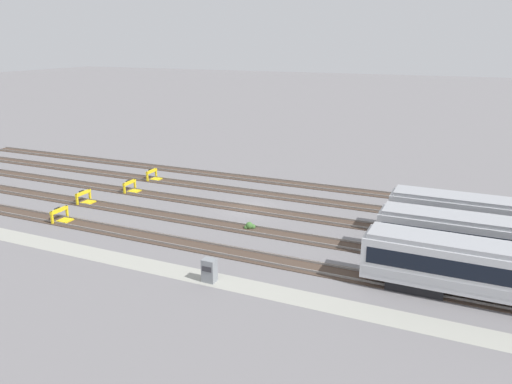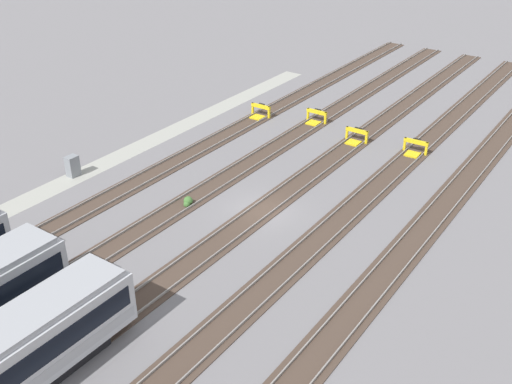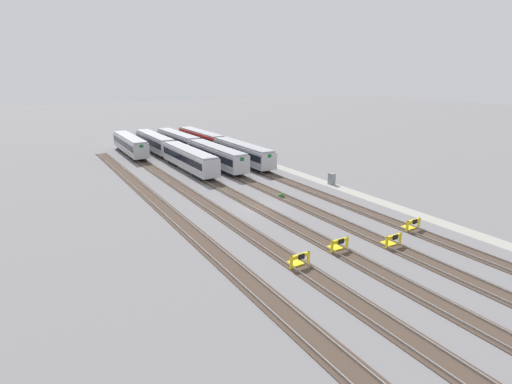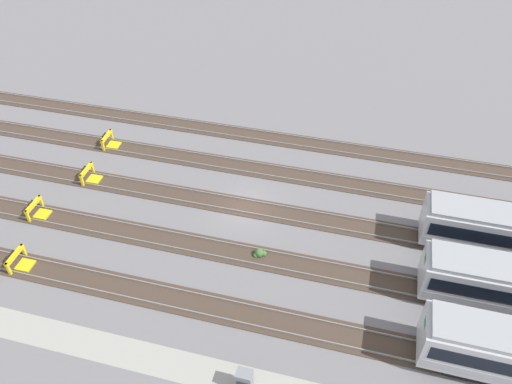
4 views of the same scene
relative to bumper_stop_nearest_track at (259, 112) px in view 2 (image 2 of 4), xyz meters
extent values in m
plane|color=slate|center=(13.80, 9.84, -0.51)|extent=(400.00, 400.00, 0.00)
cube|color=#9E9E93|center=(13.80, -4.44, -0.51)|extent=(54.00, 2.00, 0.01)
cube|color=#47382D|center=(13.80, 0.00, -0.48)|extent=(90.00, 2.23, 0.06)
cube|color=gray|center=(13.80, 0.71, -0.38)|extent=(90.00, 0.07, 0.15)
cube|color=gray|center=(13.80, -0.72, -0.38)|extent=(90.00, 0.07, 0.15)
cube|color=#47382D|center=(13.80, 4.92, -0.48)|extent=(90.00, 2.24, 0.06)
cube|color=gray|center=(13.80, 5.64, -0.38)|extent=(90.00, 0.07, 0.15)
cube|color=gray|center=(13.80, 4.20, -0.38)|extent=(90.00, 0.07, 0.15)
cube|color=#47382D|center=(13.80, 9.84, -0.48)|extent=(90.00, 2.24, 0.06)
cube|color=gray|center=(13.80, 10.56, -0.38)|extent=(90.00, 0.07, 0.15)
cube|color=gray|center=(13.80, 9.12, -0.38)|extent=(90.00, 0.07, 0.15)
cube|color=#47382D|center=(13.80, 14.76, -0.48)|extent=(90.00, 2.23, 0.06)
cube|color=gray|center=(13.80, 15.48, -0.38)|extent=(90.00, 0.07, 0.15)
cube|color=gray|center=(13.80, 14.05, -0.38)|extent=(90.00, 0.07, 0.15)
cube|color=#47382D|center=(13.80, 19.69, -0.48)|extent=(90.00, 2.23, 0.06)
cube|color=gray|center=(13.80, 20.40, -0.38)|extent=(90.00, 0.07, 0.15)
cube|color=gray|center=(13.80, 18.97, -0.38)|extent=(90.00, 0.07, 0.15)
cube|color=#1E843D|center=(27.02, 9.88, 2.54)|extent=(0.08, 0.70, 0.56)
cube|color=black|center=(30.40, 9.89, -0.16)|extent=(3.60, 2.25, 0.70)
cube|color=#1E843D|center=(27.02, 4.91, 2.54)|extent=(0.08, 0.70, 0.56)
cube|color=black|center=(30.40, 4.93, -0.16)|extent=(3.61, 2.26, 0.70)
cube|color=yellow|center=(-0.26, 0.90, 0.06)|extent=(0.18, 0.18, 1.15)
cube|color=yellow|center=(-0.22, -0.90, 0.06)|extent=(0.18, 0.18, 1.15)
cube|color=yellow|center=(-0.24, 0.00, 0.49)|extent=(0.28, 2.00, 0.30)
cube|color=yellow|center=(0.31, 0.01, -0.42)|extent=(1.12, 1.10, 0.18)
cube|color=black|center=(-0.42, -0.01, 0.49)|extent=(0.13, 0.60, 0.44)
cube|color=yellow|center=(-2.01, 5.82, 0.06)|extent=(0.18, 0.18, 1.15)
cube|color=yellow|center=(-2.00, 4.02, 0.06)|extent=(0.18, 0.18, 1.15)
cube|color=yellow|center=(-2.00, 4.92, 0.49)|extent=(0.25, 2.00, 0.30)
cube|color=yellow|center=(-1.45, 4.92, -0.42)|extent=(1.11, 1.09, 0.18)
cube|color=black|center=(-2.18, 4.92, 0.49)|extent=(0.12, 0.60, 0.44)
cube|color=yellow|center=(-0.19, 10.74, 0.06)|extent=(0.18, 0.18, 1.15)
cube|color=yellow|center=(-0.17, 8.94, 0.06)|extent=(0.18, 0.18, 1.15)
cube|color=yellow|center=(-0.18, 9.84, 0.49)|extent=(0.27, 2.00, 0.30)
cube|color=yellow|center=(0.37, 9.85, -0.42)|extent=(1.11, 1.10, 0.18)
cube|color=black|center=(-0.36, 9.84, 0.49)|extent=(0.13, 0.60, 0.44)
cube|color=yellow|center=(-0.90, 15.66, 0.06)|extent=(0.19, 0.19, 1.15)
cube|color=yellow|center=(-0.82, 13.87, 0.06)|extent=(0.19, 0.19, 1.15)
cube|color=yellow|center=(-0.86, 14.76, 0.49)|extent=(0.33, 2.01, 0.30)
cube|color=yellow|center=(-0.31, 14.79, -0.42)|extent=(1.15, 1.13, 0.18)
cube|color=black|center=(-1.04, 14.76, 0.49)|extent=(0.15, 0.60, 0.44)
cube|color=gray|center=(17.68, -4.74, 0.29)|extent=(0.90, 0.70, 1.60)
cube|color=#333338|center=(17.68, -5.10, 0.53)|extent=(0.70, 0.04, 0.36)
sphere|color=#427033|center=(16.02, 5.16, -0.23)|extent=(0.64, 0.64, 0.64)
sphere|color=#427033|center=(16.32, 5.28, -0.33)|extent=(0.44, 0.44, 0.44)
sphere|color=#427033|center=(15.80, 4.98, -0.37)|extent=(0.36, 0.36, 0.36)
camera|label=1|loc=(32.87, -31.07, 15.02)|focal=35.00mm
camera|label=2|loc=(42.59, 29.52, 20.21)|focal=42.00mm
camera|label=3|loc=(-24.74, 33.13, 14.80)|focal=28.00mm
camera|label=4|loc=(21.87, -18.21, 26.56)|focal=35.00mm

